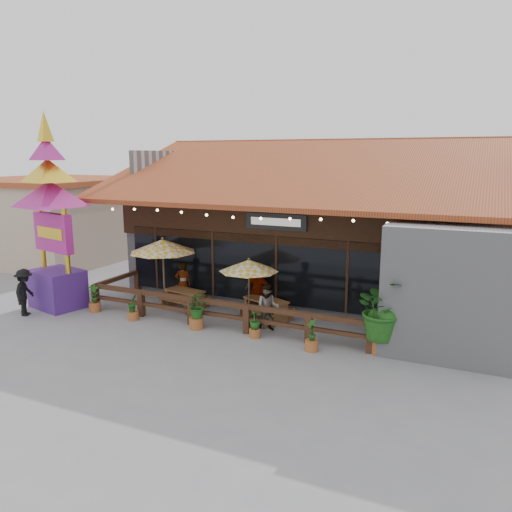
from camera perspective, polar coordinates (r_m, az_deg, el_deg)
The scene contains 19 objects.
ground at distance 15.86m, azimuth 1.40°, elevation -8.48°, with size 100.00×100.00×0.00m, color gray.
restaurant_building at distance 21.33m, azimuth 9.09°, elevation 2.67°, with size 15.50×14.73×6.09m.
patio_railing at distance 16.42m, azimuth -6.24°, elevation -5.59°, with size 10.00×2.60×0.92m.
neighbor_building at distance 28.88m, azimuth -21.96°, elevation 4.11°, with size 8.40×8.40×4.22m.
umbrella_left at distance 18.02m, azimuth -10.61°, elevation 1.11°, with size 2.88×2.88×2.56m.
umbrella_right at distance 16.36m, azimuth -0.82°, elevation -1.14°, with size 2.60×2.60×2.11m.
picnic_table_left at distance 18.09m, azimuth -8.12°, elevation -4.54°, with size 1.63×1.47×0.68m.
picnic_table_right at distance 16.64m, azimuth 1.16°, elevation -5.73°, with size 1.90×1.79×0.73m.
thai_sign_tower at distance 18.87m, azimuth -22.44°, elevation 6.04°, with size 3.31×3.31×7.40m.
tropical_plant at distance 14.13m, azimuth 14.34°, elevation -6.06°, with size 2.07×2.05×2.17m.
diner_a at distance 18.65m, azimuth -8.33°, elevation -3.05°, with size 0.57×0.37×1.55m, color #371D11.
diner_b at distance 15.64m, azimuth 1.35°, elevation -5.90°, with size 0.72×0.56×1.48m, color #371D11.
diner_c at distance 17.20m, azimuth 0.28°, elevation -3.95°, with size 0.98×0.41×1.67m, color #371D11.
pedestrian at distance 18.81m, azimuth -24.93°, elevation -3.78°, with size 1.05×0.60×1.63m, color black.
planter_a at distance 18.46m, azimuth -17.99°, elevation -4.83°, with size 0.42×0.40×0.98m.
planter_b at distance 17.20m, azimuth -13.90°, elevation -5.82°, with size 0.36×0.38×0.89m.
planter_c at distance 15.92m, azimuth -6.88°, elevation -6.14°, with size 0.87×0.83×1.10m.
planter_d at distance 15.13m, azimuth -0.14°, elevation -7.85°, with size 0.44×0.44×0.84m.
planter_e at distance 14.24m, azimuth 6.39°, elevation -9.23°, with size 0.39×0.40×0.94m.
Camera 1 is at (5.84, -13.72, 5.40)m, focal length 35.00 mm.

